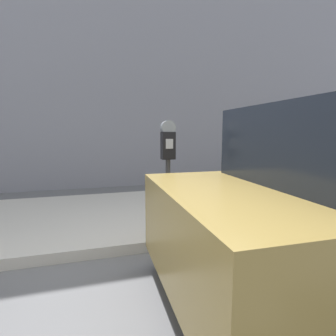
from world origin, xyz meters
TOP-DOWN VIEW (x-y plane):
  - ground_plane at (0.00, 0.00)m, footprint 60.00×60.00m
  - sidewalk at (0.00, 2.20)m, footprint 24.00×2.80m
  - building_facade at (0.00, 5.05)m, footprint 24.00×0.30m
  - parking_meter at (-0.10, 0.96)m, footprint 0.18×0.13m

SIDE VIEW (x-z plane):
  - ground_plane at x=0.00m, z-range 0.00..0.00m
  - sidewalk at x=0.00m, z-range 0.00..0.14m
  - parking_meter at x=-0.10m, z-range 0.43..1.91m
  - building_facade at x=0.00m, z-range 0.00..6.62m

